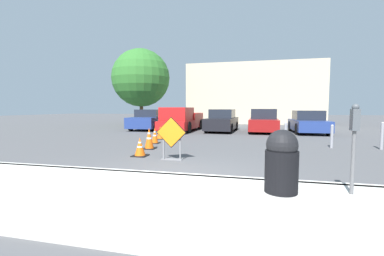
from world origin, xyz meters
name	(u,v)px	position (x,y,z in m)	size (l,w,h in m)	color
ground_plane	(224,134)	(0.00, 10.00, 0.00)	(96.00, 96.00, 0.00)	#4C4C4F
sidewalk_strip	(147,199)	(0.00, -1.43, 0.07)	(22.62, 2.85, 0.14)	beige
curb_lip	(173,176)	(0.00, 0.00, 0.07)	(22.62, 0.20, 0.14)	beige
road_closed_sign	(171,137)	(-0.69, 2.02, 0.70)	(0.93, 0.20, 1.30)	black
traffic_cone_nearest	(140,147)	(-1.88, 2.38, 0.29)	(0.47, 0.47, 0.61)	black
traffic_cone_second	(149,138)	(-2.18, 3.85, 0.40)	(0.47, 0.47, 0.82)	black
traffic_cone_third	(155,136)	(-2.53, 5.32, 0.34)	(0.40, 0.40, 0.70)	black
traffic_cone_fourth	(160,133)	(-2.86, 6.92, 0.31)	(0.53, 0.53, 0.65)	black
traffic_cone_fifth	(162,131)	(-3.28, 8.38, 0.29)	(0.54, 0.54, 0.60)	black
parked_car_nearest	(150,120)	(-5.71, 12.43, 0.68)	(2.06, 4.62, 1.45)	navy
pickup_truck	(181,121)	(-3.03, 11.35, 0.72)	(2.10, 5.17, 1.60)	red
parked_car_second	(222,121)	(-0.33, 11.98, 0.68)	(1.95, 4.27, 1.48)	black
parked_car_third	(263,122)	(2.36, 11.99, 0.68)	(1.90, 4.21, 1.51)	maroon
parked_car_fourth	(308,123)	(5.04, 11.98, 0.65)	(1.94, 4.10, 1.41)	navy
trash_bin	(282,161)	(2.16, -0.77, 0.67)	(0.55, 0.55, 1.07)	black
bollard_nearest	(286,134)	(2.98, 5.68, 0.52)	(0.12, 0.12, 0.98)	gray
bollard_second	(332,136)	(4.69, 5.68, 0.49)	(0.12, 0.12, 0.93)	gray
bollard_third	(382,135)	(6.40, 5.68, 0.55)	(0.12, 0.12, 1.05)	gray
parking_meter	(354,133)	(3.29, -0.61, 1.15)	(0.11, 0.15, 1.49)	#59595B
building_facade_backdrop	(253,94)	(1.66, 22.38, 2.99)	(13.17, 5.00, 5.97)	beige
street_tree_behind_lot	(141,78)	(-8.30, 16.63, 4.28)	(5.21, 5.21, 6.89)	#513823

